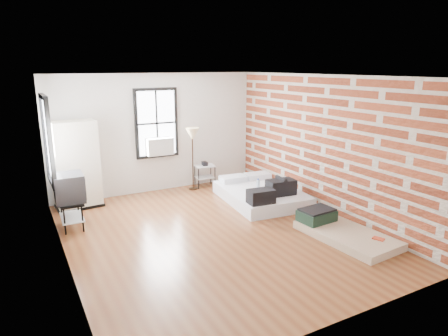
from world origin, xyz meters
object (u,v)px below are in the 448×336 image
tv_stand (70,189)px  mattress_main (261,193)px  side_table (205,170)px  floor_lamp (192,137)px  mattress_bare (339,230)px  wardrobe (76,165)px

tv_stand → mattress_main: bearing=-4.6°
side_table → floor_lamp: floor_lamp is taller
mattress_bare → tv_stand: (-4.13, 2.70, 0.63)m
wardrobe → tv_stand: bearing=-109.7°
mattress_bare → mattress_main: bearing=90.4°
side_table → floor_lamp: size_ratio=0.42×
wardrobe → floor_lamp: bearing=-4.6°
wardrobe → tv_stand: (-0.30, -1.11, -0.18)m
mattress_bare → floor_lamp: bearing=102.7°
mattress_main → floor_lamp: floor_lamp is taller
mattress_bare → side_table: size_ratio=2.84×
mattress_main → mattress_bare: 2.26m
side_table → mattress_bare: bearing=-78.5°
wardrobe → side_table: wardrobe is taller
mattress_main → floor_lamp: bearing=127.8°
mattress_bare → wardrobe: (-3.83, 3.81, 0.81)m
mattress_bare → floor_lamp: 4.15m
wardrobe → tv_stand: 1.16m
tv_stand → mattress_bare: bearing=-31.3°
side_table → tv_stand: size_ratio=0.62×
mattress_main → mattress_bare: mattress_main is taller
mattress_bare → tv_stand: 4.98m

